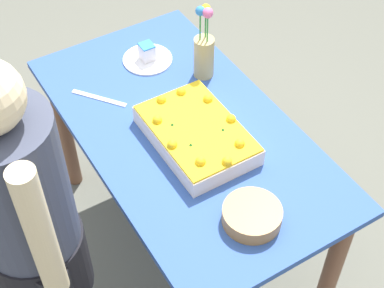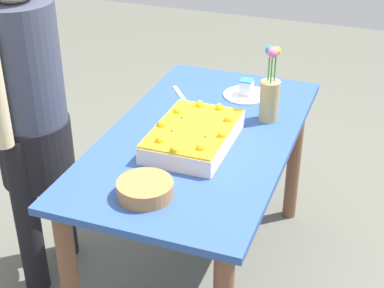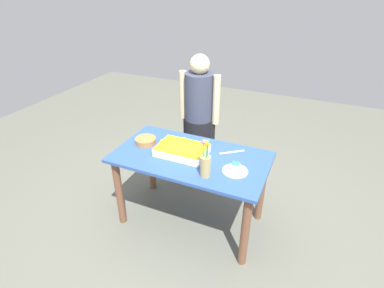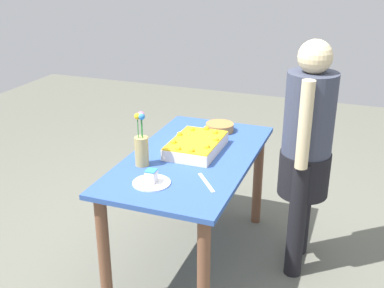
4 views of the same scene
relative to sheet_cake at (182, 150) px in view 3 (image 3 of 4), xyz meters
name	(u,v)px [view 3 (image 3 of 4)]	position (x,y,z in m)	size (l,w,h in m)	color
ground_plane	(191,219)	(-0.09, 0.00, -0.80)	(8.00, 8.00, 0.00)	#5F6054
dining_table	(191,168)	(-0.09, 0.00, -0.18)	(1.37, 0.75, 0.76)	#30519B
sheet_cake	(182,150)	(0.00, 0.00, 0.00)	(0.44, 0.30, 0.10)	white
serving_plate_with_slice	(235,169)	(-0.52, 0.07, -0.02)	(0.21, 0.21, 0.08)	white
cake_knife	(232,152)	(-0.40, -0.21, -0.04)	(0.24, 0.02, 0.00)	silver
flower_vase	(205,163)	(-0.31, 0.23, 0.08)	(0.08, 0.08, 0.33)	tan
fruit_bowl	(146,141)	(0.40, -0.03, -0.01)	(0.20, 0.20, 0.06)	#AD753E
person_standing	(199,114)	(0.12, -0.68, 0.06)	(0.45, 0.31, 1.49)	black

